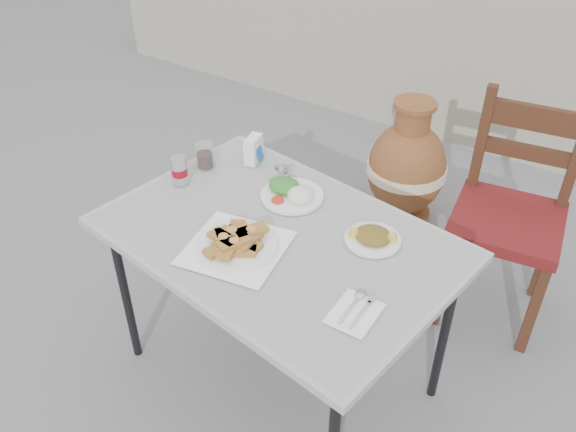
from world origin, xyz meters
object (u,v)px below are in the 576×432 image
Objects in this scene: napkin_holder at (254,150)px; condiment_caddy at (284,176)px; pide_plate at (236,241)px; salad_rice_plate at (292,192)px; cafe_table at (278,246)px; salad_chopped_plate at (373,237)px; terracotta_urn at (406,169)px; cola_glass at (205,157)px; chair at (510,213)px; soda_can at (179,170)px.

napkin_holder is 1.22× the size of condiment_caddy.
napkin_holder is 0.20m from condiment_caddy.
pide_plate is 1.54× the size of salad_rice_plate.
napkin_holder is (-0.36, 0.36, 0.11)m from cafe_table.
salad_chopped_plate reaches higher than terracotta_urn.
napkin_holder is 1.09m from terracotta_urn.
salad_rice_plate is at bearing 111.14° from cafe_table.
cola_glass is 0.91× the size of napkin_holder.
condiment_caddy is 1.03m from chair.
soda_can is 1.09× the size of cola_glass.
napkin_holder reaches higher than cola_glass.
soda_can reaches higher than salad_rice_plate.
chair is at bearing 18.50° from napkin_holder.
chair reaches higher than napkin_holder.
cafe_table is at bearing -131.38° from chair.
pide_plate is 1.89× the size of salad_chopped_plate.
cola_glass is 0.14× the size of terracotta_urn.
salad_chopped_plate is 1.74× the size of napkin_holder.
salad_rice_plate is 2.16× the size of soda_can.
salad_rice_plate is 2.35× the size of cola_glass.
terracotta_urn is at bearing 91.27° from cafe_table.
pide_plate is 0.48m from salad_chopped_plate.
pide_plate is at bearing -142.02° from salad_chopped_plate.
soda_can is 0.33m from napkin_holder.
cola_glass reaches higher than salad_chopped_plate.
chair is at bearing 32.16° from cola_glass.
napkin_holder is at bearing 44.04° from cola_glass.
salad_chopped_plate is 0.50m from condiment_caddy.
cafe_table is at bearing -153.34° from salad_chopped_plate.
soda_can reaches higher than terracotta_urn.
soda_can is at bearing -159.77° from salad_rice_plate.
soda_can is (-0.43, -0.16, 0.04)m from salad_rice_plate.
cafe_table is at bearing -88.73° from terracotta_urn.
chair is at bearing 37.25° from soda_can.
soda_can is 0.11× the size of chair.
cafe_table is at bearing -59.73° from condiment_caddy.
cafe_table is 1.82× the size of terracotta_urn.
cafe_table is 0.56m from cola_glass.
pide_plate is 0.48m from soda_can.
cafe_table is at bearing -22.73° from cola_glass.
terracotta_urn is (0.15, 0.98, -0.44)m from condiment_caddy.
soda_can is at bearing -128.94° from napkin_holder.
cola_glass is (-0.51, 0.21, 0.10)m from cafe_table.
soda_can is at bearing -145.07° from condiment_caddy.
pide_plate is at bearing -118.36° from cafe_table.
salad_rice_plate is at bearing -93.09° from terracotta_urn.
cola_glass is (0.00, 0.15, -0.01)m from soda_can.
salad_chopped_plate is at bearing -10.30° from salad_rice_plate.
condiment_caddy is at bearing -28.05° from napkin_holder.
cafe_table is 0.36m from condiment_caddy.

